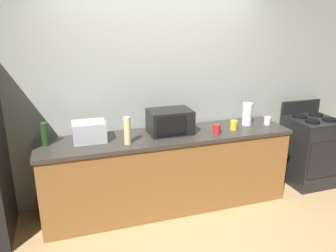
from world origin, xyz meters
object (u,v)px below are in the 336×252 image
Objects in this scene: toaster_oven at (89,132)px; bottle_hand_soap at (127,131)px; mug_yellow at (234,125)px; paper_towel_roll at (247,114)px; mug_red at (217,129)px; stove_range at (310,150)px; mug_white at (267,121)px; bottle_wine at (45,134)px; microwave at (170,121)px.

bottle_hand_soap reaches higher than toaster_oven.
paper_towel_roll is at bearing 26.38° from mug_yellow.
stove_range is at bearing 5.47° from mug_red.
toaster_oven is at bearing 177.87° from mug_white.
paper_towel_roll is at bearing 7.52° from bottle_hand_soap.
bottle_wine is 2.23× the size of mug_red.
toaster_oven is (-0.89, 0.01, -0.03)m from microwave.
mug_yellow is at bearing 15.31° from mug_red.
mug_yellow is 1.02× the size of mug_red.
mug_red is at bearing -8.25° from toaster_oven.
stove_range reaches higher than mug_red.
toaster_oven is 3.10× the size of mug_yellow.
paper_towel_roll reaches higher than mug_red.
bottle_hand_soap is at bearing -172.48° from paper_towel_roll.
mug_yellow is at bearing -4.14° from bottle_wine.
mug_red is at bearing -170.72° from mug_white.
mug_yellow is at bearing -173.89° from mug_white.
toaster_oven reaches higher than stove_range.
bottle_wine reaches higher than stove_range.
toaster_oven reaches higher than mug_yellow.
stove_range is at bearing 3.38° from mug_yellow.
stove_range is 4.00× the size of paper_towel_roll.
paper_towel_roll is at bearing -0.69° from bottle_wine.
toaster_oven is 0.44m from bottle_wine.
mug_white is at bearing -15.68° from paper_towel_roll.
bottle_hand_soap is at bearing -176.48° from mug_yellow.
bottle_hand_soap is 2.65× the size of mug_yellow.
toaster_oven is 1.17× the size of bottle_hand_soap.
mug_red is (1.82, -0.22, -0.07)m from bottle_wine.
bottle_hand_soap is 1.02m from mug_red.
toaster_oven is 1.26× the size of paper_towel_roll.
bottle_wine reaches higher than mug_yellow.
toaster_oven is at bearing -2.35° from bottle_wine.
bottle_wine is (-1.33, 0.03, -0.02)m from microwave.
paper_towel_roll reaches higher than stove_range.
toaster_oven is 1.88m from paper_towel_roll.
mug_red is (-0.25, -0.07, -0.00)m from mug_yellow.
microwave reaches higher than bottle_wine.
mug_red is at bearing -6.85° from bottle_wine.
microwave reaches higher than mug_white.
mug_white is (0.74, 0.12, -0.01)m from mug_red.
mug_yellow is at bearing 3.52° from bottle_hand_soap.
stove_range is 3.71× the size of bottle_hand_soap.
bottle_hand_soap reaches higher than stove_range.
mug_white is at bearing -3.10° from microwave.
bottle_hand_soap is (-1.52, -0.20, 0.01)m from paper_towel_roll.
paper_towel_roll is at bearing 177.04° from stove_range.
toaster_oven is 1.64m from mug_yellow.
mug_yellow is at bearing -4.61° from toaster_oven.
stove_range is 3.18× the size of toaster_oven.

